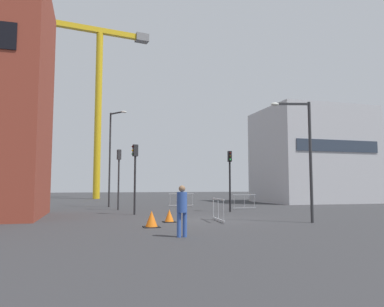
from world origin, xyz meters
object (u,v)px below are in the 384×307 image
at_px(streetlamp_short, 304,148).
at_px(traffic_light_crosswalk, 135,168).
at_px(traffic_cone_by_barrier, 169,216).
at_px(traffic_cone_orange, 152,219).
at_px(traffic_light_near, 119,170).
at_px(construction_crane, 95,81).
at_px(streetlamp_tall, 112,151).
at_px(traffic_light_island, 230,171).
at_px(pedestrian_walking, 182,207).

bearing_deg(streetlamp_short, traffic_light_crosswalk, 135.62).
bearing_deg(traffic_cone_by_barrier, traffic_cone_orange, -121.41).
height_order(traffic_light_crosswalk, traffic_cone_by_barrier, traffic_light_crosswalk).
relative_size(streetlamp_short, traffic_light_near, 1.33).
height_order(construction_crane, streetlamp_tall, construction_crane).
bearing_deg(traffic_light_island, traffic_light_crosswalk, -174.11).
bearing_deg(construction_crane, streetlamp_tall, -86.32).
relative_size(traffic_light_crosswalk, traffic_cone_by_barrier, 7.02).
bearing_deg(traffic_light_near, traffic_light_crosswalk, -82.04).
bearing_deg(traffic_light_island, traffic_cone_by_barrier, -133.57).
bearing_deg(traffic_cone_orange, pedestrian_walking, -81.02).
bearing_deg(traffic_light_crosswalk, pedestrian_walking, -87.77).
xyz_separation_m(streetlamp_tall, traffic_cone_by_barrier, (1.94, -12.94, -4.20)).
bearing_deg(traffic_cone_orange, traffic_light_crosswalk, 89.08).
height_order(traffic_light_island, traffic_cone_by_barrier, traffic_light_island).
height_order(construction_crane, traffic_light_crosswalk, construction_crane).
height_order(streetlamp_short, traffic_cone_orange, streetlamp_short).
height_order(traffic_light_near, traffic_cone_orange, traffic_light_near).
distance_m(traffic_light_crosswalk, traffic_cone_by_barrier, 5.56).
bearing_deg(construction_crane, streetlamp_short, -75.06).
relative_size(streetlamp_tall, streetlamp_short, 1.35).
bearing_deg(pedestrian_walking, traffic_cone_orange, 98.98).
xyz_separation_m(construction_crane, pedestrian_walking, (2.54, -37.35, -14.56)).
distance_m(traffic_light_crosswalk, traffic_cone_orange, 7.17).
height_order(construction_crane, traffic_light_near, construction_crane).
relative_size(traffic_light_crosswalk, traffic_cone_orange, 6.11).
xyz_separation_m(streetlamp_tall, traffic_cone_orange, (0.80, -14.82, -4.15)).
distance_m(streetlamp_tall, traffic_light_crosswalk, 8.31).
xyz_separation_m(streetlamp_short, traffic_cone_orange, (-7.12, 0.13, -3.12)).
height_order(streetlamp_short, pedestrian_walking, streetlamp_short).
xyz_separation_m(construction_crane, traffic_light_crosswalk, (2.15, -27.50, -12.78)).
bearing_deg(traffic_cone_orange, traffic_cone_by_barrier, 58.59).
xyz_separation_m(construction_crane, traffic_cone_orange, (2.05, -34.24, -15.24)).
xyz_separation_m(streetlamp_short, traffic_light_crosswalk, (-7.01, 6.86, -0.67)).
bearing_deg(pedestrian_walking, streetlamp_tall, 94.11).
height_order(construction_crane, traffic_cone_orange, construction_crane).
distance_m(traffic_light_near, traffic_cone_orange, 11.38).
bearing_deg(streetlamp_short, streetlamp_tall, 117.92).
xyz_separation_m(traffic_light_crosswalk, traffic_cone_orange, (-0.11, -6.74, -2.45)).
bearing_deg(traffic_cone_orange, construction_crane, 93.42).
xyz_separation_m(pedestrian_walking, traffic_cone_orange, (-0.49, 3.12, -0.67)).
distance_m(traffic_light_island, traffic_light_near, 7.82).
height_order(traffic_cone_orange, traffic_cone_by_barrier, traffic_cone_orange).
xyz_separation_m(traffic_light_near, pedestrian_walking, (0.99, -14.21, -1.84)).
relative_size(streetlamp_tall, traffic_cone_by_barrier, 12.92).
distance_m(construction_crane, traffic_light_near, 26.46).
distance_m(traffic_light_island, traffic_cone_orange, 10.04).
relative_size(construction_crane, traffic_light_island, 5.84).
relative_size(construction_crane, streetlamp_tall, 3.04).
bearing_deg(construction_crane, traffic_cone_by_barrier, -84.36).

